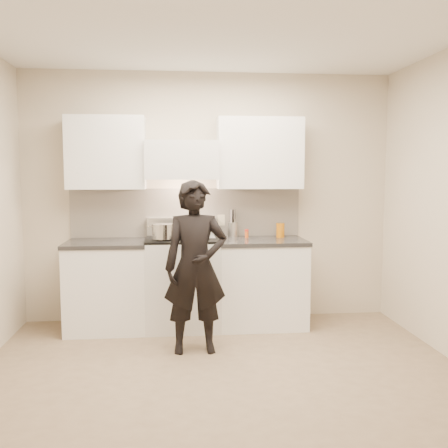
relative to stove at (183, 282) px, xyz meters
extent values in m
plane|color=#8B755A|center=(0.30, -1.42, -0.47)|extent=(4.00, 4.00, 0.00)
cube|color=beige|center=(0.30, 0.33, 0.88)|extent=(4.00, 0.04, 2.70)
cube|color=beige|center=(0.30, -3.17, 0.88)|extent=(4.00, 0.04, 2.70)
cube|color=silver|center=(0.30, -1.42, 2.22)|extent=(4.00, 3.50, 0.02)
cube|color=white|center=(0.05, 0.31, 0.71)|extent=(2.50, 0.02, 0.53)
cube|color=silver|center=(0.00, 0.28, 0.56)|extent=(0.76, 0.08, 0.20)
cube|color=silver|center=(0.00, 0.13, 1.28)|extent=(0.76, 0.40, 0.40)
cylinder|color=#B7B7B7|center=(0.00, -0.05, 1.10)|extent=(0.66, 0.02, 0.02)
cube|color=white|center=(0.83, 0.16, 1.35)|extent=(0.90, 0.33, 0.75)
cube|color=white|center=(-0.78, 0.16, 1.35)|extent=(0.80, 0.33, 0.75)
cube|color=beige|center=(0.43, 0.30, 0.63)|extent=(0.08, 0.01, 0.12)
cube|color=silver|center=(0.00, 0.00, -0.01)|extent=(0.76, 0.65, 0.92)
cube|color=black|center=(0.00, 0.00, 0.46)|extent=(0.76, 0.65, 0.02)
cube|color=silver|center=(0.16, 0.12, 0.47)|extent=(0.36, 0.34, 0.01)
cylinder|color=#B7B7B7|center=(0.00, -0.29, 0.31)|extent=(0.62, 0.02, 0.02)
cylinder|color=black|center=(-0.18, -0.15, 0.48)|extent=(0.18, 0.18, 0.01)
cylinder|color=black|center=(0.18, -0.15, 0.48)|extent=(0.18, 0.18, 0.01)
cylinder|color=black|center=(-0.18, 0.15, 0.48)|extent=(0.18, 0.18, 0.01)
cylinder|color=black|center=(0.18, 0.15, 0.48)|extent=(0.18, 0.18, 0.01)
cube|color=white|center=(0.83, 0.00, -0.03)|extent=(0.90, 0.65, 0.88)
cube|color=black|center=(0.83, 0.00, 0.43)|extent=(0.92, 0.67, 0.04)
cube|color=white|center=(-0.78, 0.00, -0.03)|extent=(0.80, 0.65, 0.88)
cube|color=black|center=(-0.78, 0.00, 0.43)|extent=(0.82, 0.67, 0.04)
ellipsoid|color=#B7B7B7|center=(0.13, 0.11, 0.57)|extent=(0.32, 0.32, 0.18)
torus|color=#B7B7B7|center=(0.13, 0.11, 0.61)|extent=(0.34, 0.34, 0.01)
ellipsoid|color=beige|center=(0.13, 0.11, 0.56)|extent=(0.18, 0.18, 0.08)
cylinder|color=silver|center=(0.09, -0.02, 0.67)|extent=(0.05, 0.24, 0.17)
cylinder|color=#B7B7B7|center=(-0.20, -0.14, 0.56)|extent=(0.26, 0.26, 0.15)
cube|color=#B7B7B7|center=(-0.33, -0.17, 0.61)|extent=(0.05, 0.03, 0.01)
cube|color=#B7B7B7|center=(-0.06, -0.12, 0.61)|extent=(0.05, 0.03, 0.01)
cylinder|color=silver|center=(0.55, 0.24, 0.52)|extent=(0.11, 0.11, 0.16)
cylinder|color=black|center=(0.58, 0.24, 0.60)|extent=(0.01, 0.01, 0.28)
cylinder|color=silver|center=(0.57, 0.26, 0.60)|extent=(0.01, 0.01, 0.28)
cylinder|color=silver|center=(0.55, 0.27, 0.60)|extent=(0.01, 0.01, 0.28)
cylinder|color=black|center=(0.53, 0.26, 0.60)|extent=(0.01, 0.01, 0.28)
cylinder|color=silver|center=(0.53, 0.24, 0.60)|extent=(0.01, 0.01, 0.28)
cylinder|color=silver|center=(0.53, 0.22, 0.60)|extent=(0.01, 0.01, 0.28)
cylinder|color=black|center=(0.55, 0.22, 0.60)|extent=(0.01, 0.01, 0.28)
cylinder|color=silver|center=(0.57, 0.23, 0.60)|extent=(0.01, 0.01, 0.28)
cylinder|color=#E35A1B|center=(0.69, 0.15, 0.48)|extent=(0.04, 0.04, 0.07)
cylinder|color=red|center=(0.69, 0.15, 0.52)|extent=(0.04, 0.04, 0.02)
cylinder|color=#BF6809|center=(1.06, 0.15, 0.52)|extent=(0.09, 0.09, 0.16)
imported|color=black|center=(0.10, -0.74, 0.30)|extent=(0.58, 0.40, 1.55)
camera|label=1|loc=(-0.06, -5.15, 1.14)|focal=40.00mm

